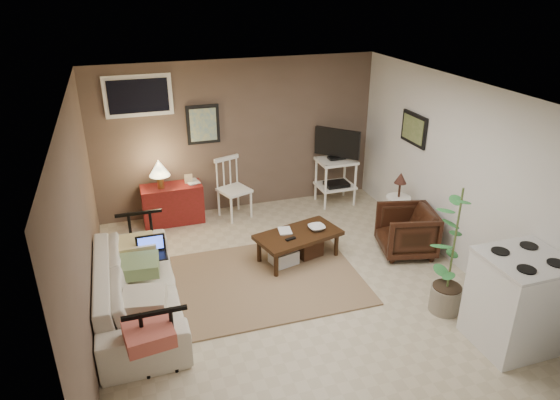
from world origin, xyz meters
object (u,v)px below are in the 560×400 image
object	(u,v)px
red_console	(172,201)
spindle_chair	(234,190)
armchair	(407,229)
potted_plant	(454,248)
sofa	(136,279)
coffee_table	(298,244)
tv_stand	(336,165)
stove	(517,301)
side_table	(399,196)

from	to	relation	value
red_console	spindle_chair	size ratio (longest dim) A/B	1.11
red_console	armchair	distance (m)	3.52
potted_plant	armchair	bearing A→B (deg)	78.63
sofa	spindle_chair	size ratio (longest dim) A/B	2.34
coffee_table	tv_stand	xyz separation A→B (m)	(1.24, 1.55, 0.44)
coffee_table	armchair	world-z (taller)	armchair
spindle_chair	armchair	xyz separation A→B (m)	(1.97, -1.86, -0.09)
coffee_table	stove	bearing A→B (deg)	-55.67
coffee_table	potted_plant	size ratio (longest dim) A/B	0.79
sofa	potted_plant	bearing A→B (deg)	-107.83
spindle_chair	tv_stand	world-z (taller)	tv_stand
coffee_table	stove	distance (m)	2.75
red_console	stove	bearing A→B (deg)	-52.65
spindle_chair	tv_stand	size ratio (longest dim) A/B	0.74
potted_plant	stove	distance (m)	0.81
tv_stand	side_table	xyz separation A→B (m)	(0.43, -1.26, -0.09)
tv_stand	side_table	distance (m)	1.34
spindle_chair	stove	size ratio (longest dim) A/B	0.92
spindle_chair	armchair	world-z (taller)	spindle_chair
potted_plant	stove	world-z (taller)	potted_plant
red_console	spindle_chair	world-z (taller)	red_console
armchair	side_table	bearing A→B (deg)	175.27
red_console	tv_stand	size ratio (longest dim) A/B	0.82
red_console	potted_plant	world-z (taller)	potted_plant
red_console	potted_plant	bearing A→B (deg)	-50.58
tv_stand	red_console	bearing A→B (deg)	177.45
stove	coffee_table	bearing A→B (deg)	124.33
sofa	coffee_table	bearing A→B (deg)	-76.33
armchair	sofa	bearing A→B (deg)	-72.65
coffee_table	red_console	world-z (taller)	red_console
side_table	potted_plant	distance (m)	1.93
potted_plant	coffee_table	bearing A→B (deg)	127.59
stove	armchair	bearing A→B (deg)	91.82
coffee_table	side_table	distance (m)	1.73
coffee_table	sofa	bearing A→B (deg)	-166.33
coffee_table	potted_plant	xyz separation A→B (m)	(1.22, -1.58, 0.59)
side_table	armchair	size ratio (longest dim) A/B	1.32
sofa	tv_stand	distance (m)	3.93
sofa	stove	world-z (taller)	stove
sofa	side_table	distance (m)	3.86
tv_stand	spindle_chair	bearing A→B (deg)	178.97
spindle_chair	stove	world-z (taller)	stove
coffee_table	red_console	bearing A→B (deg)	131.07
sofa	armchair	world-z (taller)	sofa
red_console	tv_stand	bearing A→B (deg)	-2.55
sofa	armchair	size ratio (longest dim) A/B	3.09
coffee_table	armchair	xyz separation A→B (m)	(1.48, -0.28, 0.13)
sofa	tv_stand	xyz separation A→B (m)	(3.34, 2.06, 0.24)
tv_stand	coffee_table	bearing A→B (deg)	-128.58
spindle_chair	potted_plant	xyz separation A→B (m)	(1.71, -3.16, 0.38)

